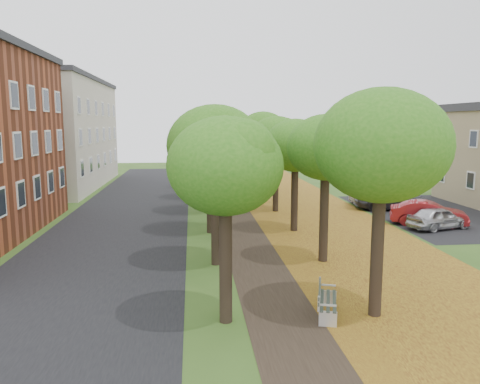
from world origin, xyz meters
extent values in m
plane|color=#2D4C19|center=(0.00, 0.00, 0.00)|extent=(120.00, 120.00, 0.00)
cube|color=black|center=(-7.50, 15.00, 0.00)|extent=(8.00, 70.00, 0.01)
cube|color=black|center=(0.00, 15.00, 0.00)|extent=(3.20, 70.00, 0.01)
cube|color=#A7881F|center=(5.00, 15.00, 0.01)|extent=(7.50, 70.00, 0.01)
cube|color=black|center=(13.50, 16.00, 0.00)|extent=(9.00, 16.00, 0.01)
cylinder|color=black|center=(-2.20, 0.00, 1.89)|extent=(0.40, 0.40, 3.77)
ellipsoid|color=#296916|center=(-2.20, 0.00, 5.00)|extent=(3.77, 3.77, 3.21)
cylinder|color=black|center=(-2.20, 6.00, 1.89)|extent=(0.40, 0.40, 3.77)
ellipsoid|color=#296916|center=(-2.20, 6.00, 5.00)|extent=(3.77, 3.77, 3.21)
cylinder|color=black|center=(-2.20, 12.00, 1.89)|extent=(0.40, 0.40, 3.77)
ellipsoid|color=#296916|center=(-2.20, 12.00, 5.00)|extent=(3.77, 3.77, 3.21)
cylinder|color=black|center=(-2.20, 18.00, 1.89)|extent=(0.40, 0.40, 3.77)
ellipsoid|color=#296916|center=(-2.20, 18.00, 5.00)|extent=(3.77, 3.77, 3.21)
cylinder|color=black|center=(-2.20, 24.00, 1.89)|extent=(0.40, 0.40, 3.77)
ellipsoid|color=#296916|center=(-2.20, 24.00, 5.00)|extent=(3.77, 3.77, 3.21)
cylinder|color=black|center=(-2.20, 30.00, 1.89)|extent=(0.40, 0.40, 3.77)
ellipsoid|color=#296916|center=(-2.20, 30.00, 5.00)|extent=(3.77, 3.77, 3.21)
cylinder|color=black|center=(2.60, 0.00, 1.89)|extent=(0.40, 0.40, 3.77)
ellipsoid|color=#296916|center=(2.60, 0.00, 5.00)|extent=(3.77, 3.77, 3.21)
cylinder|color=black|center=(2.60, 6.00, 1.89)|extent=(0.40, 0.40, 3.77)
ellipsoid|color=#296916|center=(2.60, 6.00, 5.00)|extent=(3.77, 3.77, 3.21)
cylinder|color=black|center=(2.60, 12.00, 1.89)|extent=(0.40, 0.40, 3.77)
ellipsoid|color=#296916|center=(2.60, 12.00, 5.00)|extent=(3.77, 3.77, 3.21)
cylinder|color=black|center=(2.60, 18.00, 1.89)|extent=(0.40, 0.40, 3.77)
ellipsoid|color=#296916|center=(2.60, 18.00, 5.00)|extent=(3.77, 3.77, 3.21)
cylinder|color=black|center=(2.60, 24.00, 1.89)|extent=(0.40, 0.40, 3.77)
ellipsoid|color=#296916|center=(2.60, 24.00, 5.00)|extent=(3.77, 3.77, 3.21)
cylinder|color=black|center=(2.60, 30.00, 1.89)|extent=(0.40, 0.40, 3.77)
ellipsoid|color=#296916|center=(2.60, 30.00, 5.00)|extent=(3.77, 3.77, 3.21)
cube|color=beige|center=(-17.00, 33.00, 5.00)|extent=(10.00, 20.00, 10.00)
cube|color=#2D2D33|center=(-17.00, 33.00, 10.20)|extent=(10.30, 20.30, 0.40)
cube|color=#2D382E|center=(1.10, 0.15, 0.49)|extent=(1.05, 2.03, 0.04)
cube|color=#2D382E|center=(0.83, 0.23, 0.79)|extent=(0.61, 1.89, 0.28)
cube|color=silver|center=(0.85, -0.71, 0.25)|extent=(0.54, 0.22, 0.49)
cube|color=silver|center=(1.36, 1.01, 0.25)|extent=(0.54, 0.22, 0.49)
cube|color=silver|center=(0.85, -0.71, 0.69)|extent=(0.49, 0.20, 0.04)
cube|color=silver|center=(1.36, 1.01, 0.69)|extent=(0.49, 0.20, 0.04)
imported|color=#B8B7BC|center=(11.08, 11.56, 0.66)|extent=(4.17, 2.62, 1.32)
imported|color=maroon|center=(11.00, 12.62, 0.73)|extent=(4.67, 3.12, 1.45)
imported|color=#303034|center=(11.00, 17.79, 0.77)|extent=(5.55, 2.98, 1.53)
imported|color=silver|center=(11.00, 19.74, 0.66)|extent=(4.92, 2.66, 1.31)
camera|label=1|loc=(-3.18, -13.80, 6.13)|focal=35.00mm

